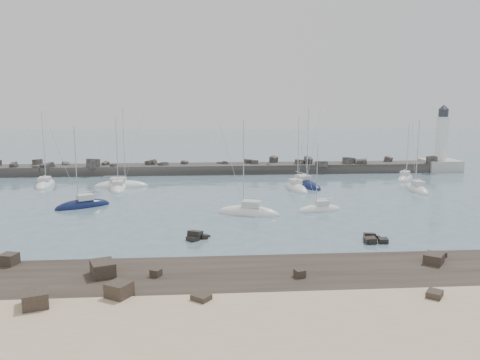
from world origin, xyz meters
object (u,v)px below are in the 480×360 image
object	(u,v)px
sailboat_6	(296,189)
sailboat_2	(83,206)
sailboat_7	(304,185)
sailboat_4	(121,186)
sailboat_8	(319,210)
sailboat_1	(45,185)
sailboat_3	(118,189)
sailboat_11	(405,179)
sailboat_9	(417,190)
sailboat_5	(249,213)
lighthouse	(440,156)

from	to	relation	value
sailboat_6	sailboat_2	bearing A→B (deg)	-161.22
sailboat_7	sailboat_4	bearing A→B (deg)	176.49
sailboat_4	sailboat_8	distance (m)	36.09
sailboat_1	sailboat_8	world-z (taller)	sailboat_1
sailboat_3	sailboat_11	xyz separation A→B (m)	(52.07, 6.10, 0.02)
sailboat_9	sailboat_3	bearing A→B (deg)	174.29
sailboat_9	sailboat_11	distance (m)	11.38
sailboat_8	sailboat_6	bearing A→B (deg)	90.62
sailboat_4	sailboat_8	size ratio (longest dim) A/B	1.45
sailboat_6	sailboat_8	xyz separation A→B (m)	(0.17, -15.54, -0.01)
sailboat_2	sailboat_9	world-z (taller)	sailboat_9
sailboat_5	sailboat_6	xyz separation A→B (m)	(9.51, 16.78, -0.01)
sailboat_2	sailboat_5	bearing A→B (deg)	-14.58
lighthouse	sailboat_4	world-z (taller)	lighthouse
sailboat_5	sailboat_9	bearing A→B (deg)	26.00
sailboat_3	sailboat_1	bearing A→B (deg)	161.08
sailboat_2	sailboat_6	distance (m)	33.89
sailboat_7	sailboat_9	bearing A→B (deg)	-17.37
sailboat_6	sailboat_7	bearing A→B (deg)	55.54
sailboat_2	sailboat_7	xyz separation A→B (m)	(34.09, 13.84, 0.00)
sailboat_1	sailboat_3	size ratio (longest dim) A/B	1.08
sailboat_4	sailboat_5	xyz separation A→B (m)	(20.09, -21.65, 0.02)
sailboat_8	sailboat_9	distance (m)	23.36
sailboat_1	sailboat_7	size ratio (longest dim) A/B	0.94
sailboat_3	sailboat_6	bearing A→B (deg)	-4.52
sailboat_8	sailboat_11	distance (m)	32.72
sailboat_5	sailboat_7	xyz separation A→B (m)	(11.52, 19.71, 0.00)
sailboat_3	sailboat_2	bearing A→B (deg)	-100.46
sailboat_2	sailboat_9	distance (m)	52.36
sailboat_3	sailboat_4	distance (m)	2.52
sailboat_9	lighthouse	bearing A→B (deg)	55.56
sailboat_6	sailboat_11	bearing A→B (deg)	20.63
sailboat_5	sailboat_2	bearing A→B (deg)	165.42
sailboat_7	sailboat_6	bearing A→B (deg)	-124.46
sailboat_1	sailboat_9	bearing A→B (deg)	-8.63
sailboat_5	sailboat_7	distance (m)	22.83
sailboat_1	sailboat_2	xyz separation A→B (m)	(10.91, -17.83, 0.03)
sailboat_9	sailboat_4	bearing A→B (deg)	171.40
lighthouse	sailboat_8	size ratio (longest dim) A/B	1.48
sailboat_6	sailboat_7	xyz separation A→B (m)	(2.01, 2.93, 0.01)
sailboat_5	sailboat_9	world-z (taller)	sailboat_5
sailboat_4	sailboat_6	bearing A→B (deg)	-9.33
sailboat_9	sailboat_2	bearing A→B (deg)	-170.84
sailboat_2	sailboat_6	xyz separation A→B (m)	(32.09, 10.91, -0.01)
sailboat_5	sailboat_8	size ratio (longest dim) A/B	1.34
lighthouse	sailboat_3	bearing A→B (deg)	-164.93
sailboat_3	sailboat_7	distance (m)	31.65
sailboat_2	sailboat_3	world-z (taller)	sailboat_3
sailboat_1	sailboat_8	size ratio (longest dim) A/B	1.40
sailboat_1	sailboat_7	xyz separation A→B (m)	(45.01, -3.99, 0.03)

